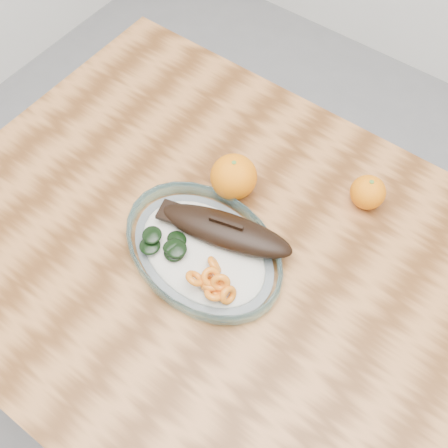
{
  "coord_description": "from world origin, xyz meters",
  "views": [
    {
      "loc": [
        0.21,
        -0.37,
        1.59
      ],
      "look_at": [
        -0.1,
        0.04,
        0.77
      ],
      "focal_mm": 45.0,
      "sensor_mm": 36.0,
      "label": 1
    }
  ],
  "objects_px": {
    "orange_left": "(234,177)",
    "plated_meal": "(204,248)",
    "dining_table": "(255,303)",
    "orange_right": "(368,192)"
  },
  "relations": [
    {
      "from": "orange_left",
      "to": "plated_meal",
      "type": "bearing_deg",
      "value": -74.56
    },
    {
      "from": "plated_meal",
      "to": "dining_table",
      "type": "bearing_deg",
      "value": 16.17
    },
    {
      "from": "plated_meal",
      "to": "orange_right",
      "type": "xyz_separation_m",
      "value": [
        0.17,
        0.26,
        0.01
      ]
    },
    {
      "from": "dining_table",
      "to": "orange_left",
      "type": "xyz_separation_m",
      "value": [
        -0.14,
        0.12,
        0.14
      ]
    },
    {
      "from": "plated_meal",
      "to": "orange_right",
      "type": "relative_size",
      "value": 9.78
    },
    {
      "from": "dining_table",
      "to": "orange_left",
      "type": "bearing_deg",
      "value": 138.47
    },
    {
      "from": "orange_left",
      "to": "orange_right",
      "type": "height_order",
      "value": "orange_left"
    },
    {
      "from": "dining_table",
      "to": "orange_right",
      "type": "distance_m",
      "value": 0.28
    },
    {
      "from": "dining_table",
      "to": "plated_meal",
      "type": "distance_m",
      "value": 0.16
    },
    {
      "from": "dining_table",
      "to": "orange_right",
      "type": "relative_size",
      "value": 19.0
    }
  ]
}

